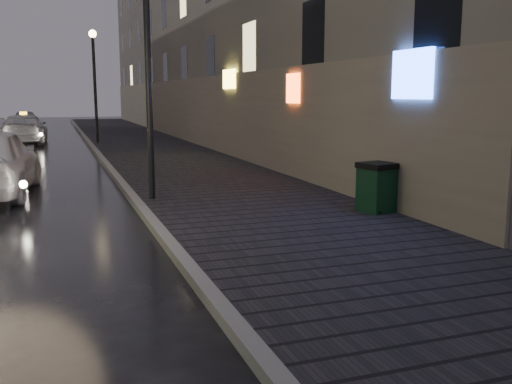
{
  "coord_description": "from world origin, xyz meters",
  "views": [
    {
      "loc": [
        -0.15,
        -6.56,
        2.43
      ],
      "look_at": [
        2.94,
        2.15,
        0.85
      ],
      "focal_mm": 40.0,
      "sensor_mm": 36.0,
      "label": 1
    }
  ],
  "objects_px": {
    "lamp_far": "(94,72)",
    "car_far": "(25,119)",
    "taxi_mid": "(24,129)",
    "lamp_near": "(147,44)",
    "trash_bin": "(377,187)"
  },
  "relations": [
    {
      "from": "trash_bin",
      "to": "car_far",
      "type": "height_order",
      "value": "car_far"
    },
    {
      "from": "trash_bin",
      "to": "taxi_mid",
      "type": "relative_size",
      "value": 0.19
    },
    {
      "from": "lamp_near",
      "to": "taxi_mid",
      "type": "bearing_deg",
      "value": 100.43
    },
    {
      "from": "lamp_far",
      "to": "taxi_mid",
      "type": "relative_size",
      "value": 1.05
    },
    {
      "from": "lamp_near",
      "to": "car_far",
      "type": "height_order",
      "value": "lamp_near"
    },
    {
      "from": "lamp_near",
      "to": "car_far",
      "type": "distance_m",
      "value": 32.7
    },
    {
      "from": "lamp_far",
      "to": "taxi_mid",
      "type": "bearing_deg",
      "value": 146.76
    },
    {
      "from": "lamp_near",
      "to": "taxi_mid",
      "type": "height_order",
      "value": "lamp_near"
    },
    {
      "from": "lamp_far",
      "to": "car_far",
      "type": "height_order",
      "value": "lamp_far"
    },
    {
      "from": "lamp_far",
      "to": "car_far",
      "type": "bearing_deg",
      "value": 103.36
    },
    {
      "from": "taxi_mid",
      "to": "car_far",
      "type": "xyz_separation_m",
      "value": [
        -0.53,
        14.15,
        -0.05
      ]
    },
    {
      "from": "lamp_near",
      "to": "trash_bin",
      "type": "xyz_separation_m",
      "value": [
        3.95,
        -2.93,
        -2.85
      ]
    },
    {
      "from": "car_far",
      "to": "lamp_near",
      "type": "bearing_deg",
      "value": 90.8
    },
    {
      "from": "lamp_far",
      "to": "taxi_mid",
      "type": "height_order",
      "value": "lamp_far"
    },
    {
      "from": "taxi_mid",
      "to": "car_far",
      "type": "bearing_deg",
      "value": -86.03
    }
  ]
}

